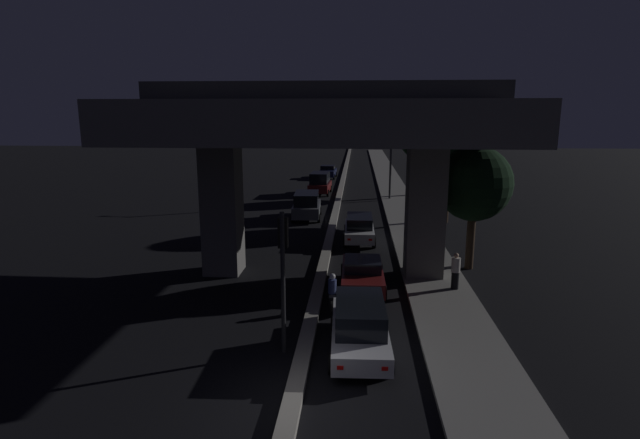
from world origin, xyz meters
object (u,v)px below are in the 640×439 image
object	(u,v)px
car_dark_red_second	(362,273)
motorcycle_black_filtering_near	(332,294)
car_white_third	(359,228)
pedestrian_on_sidewalk	(456,271)
traffic_light_left_of_median	(283,257)
car_dark_blue_third_oncoming	(328,172)
car_white_lead	(360,325)
car_dark_red_second_oncoming	(320,183)
street_lamp	(386,143)
car_grey_lead_oncoming	(307,205)

from	to	relation	value
car_dark_red_second	motorcycle_black_filtering_near	bearing A→B (deg)	152.38
car_white_third	pedestrian_on_sidewalk	bearing A→B (deg)	-154.51
car_white_third	pedestrian_on_sidewalk	size ratio (longest dim) A/B	2.83
traffic_light_left_of_median	car_dark_blue_third_oncoming	world-z (taller)	traffic_light_left_of_median
car_white_lead	car_dark_red_second_oncoming	bearing A→B (deg)	4.85
traffic_light_left_of_median	car_dark_blue_third_oncoming	distance (m)	43.46
pedestrian_on_sidewalk	motorcycle_black_filtering_near	bearing A→B (deg)	-155.48
car_dark_red_second	pedestrian_on_sidewalk	bearing A→B (deg)	-90.25
car_dark_red_second_oncoming	pedestrian_on_sidewalk	distance (m)	26.75
street_lamp	car_grey_lead_oncoming	distance (m)	10.96
traffic_light_left_of_median	pedestrian_on_sidewalk	world-z (taller)	traffic_light_left_of_median
street_lamp	car_white_third	distance (m)	15.28
car_dark_red_second	car_white_third	world-z (taller)	car_white_third
car_grey_lead_oncoming	pedestrian_on_sidewalk	world-z (taller)	car_grey_lead_oncoming
car_white_lead	car_grey_lead_oncoming	bearing A→B (deg)	8.76
motorcycle_black_filtering_near	pedestrian_on_sidewalk	size ratio (longest dim) A/B	1.19
car_white_third	car_grey_lead_oncoming	world-z (taller)	car_grey_lead_oncoming
pedestrian_on_sidewalk	car_grey_lead_oncoming	bearing A→B (deg)	118.15
traffic_light_left_of_median	car_dark_red_second_oncoming	xyz separation A→B (m)	(-1.22, 31.47, -2.06)
car_dark_blue_third_oncoming	car_white_lead	bearing A→B (deg)	7.31
car_grey_lead_oncoming	pedestrian_on_sidewalk	xyz separation A→B (m)	(7.80, -14.58, -0.06)
car_white_lead	car_dark_red_second	xyz separation A→B (m)	(0.13, 5.59, -0.11)
traffic_light_left_of_median	car_grey_lead_oncoming	world-z (taller)	traffic_light_left_of_median
car_white_lead	car_white_third	bearing A→B (deg)	-1.83
traffic_light_left_of_median	car_white_lead	xyz separation A→B (m)	(2.39, 0.23, -2.27)
car_dark_blue_third_oncoming	car_white_third	bearing A→B (deg)	9.59
car_white_lead	motorcycle_black_filtering_near	distance (m)	3.45
car_white_lead	car_grey_lead_oncoming	distance (m)	20.53
car_dark_red_second	car_grey_lead_oncoming	size ratio (longest dim) A/B	1.01
street_lamp	traffic_light_left_of_median	bearing A→B (deg)	-99.29
car_grey_lead_oncoming	car_dark_red_second_oncoming	world-z (taller)	car_dark_red_second_oncoming
car_dark_red_second	car_dark_red_second_oncoming	distance (m)	25.92
traffic_light_left_of_median	motorcycle_black_filtering_near	xyz separation A→B (m)	(1.35, 3.52, -2.50)
traffic_light_left_of_median	street_lamp	xyz separation A→B (m)	(4.69, 28.66, 1.83)
car_grey_lead_oncoming	car_dark_red_second	bearing A→B (deg)	12.26
street_lamp	car_dark_red_second_oncoming	bearing A→B (deg)	154.58
car_grey_lead_oncoming	car_dark_red_second_oncoming	size ratio (longest dim) A/B	1.06
car_dark_red_second_oncoming	car_grey_lead_oncoming	bearing A→B (deg)	2.13
car_white_third	street_lamp	bearing A→B (deg)	-9.38
car_grey_lead_oncoming	motorcycle_black_filtering_near	size ratio (longest dim) A/B	2.31
car_white_lead	car_dark_blue_third_oncoming	bearing A→B (deg)	3.02
car_dark_blue_third_oncoming	motorcycle_black_filtering_near	size ratio (longest dim) A/B	2.22
car_grey_lead_oncoming	motorcycle_black_filtering_near	distance (m)	17.12
car_dark_blue_third_oncoming	motorcycle_black_filtering_near	distance (m)	39.94
car_white_lead	motorcycle_black_filtering_near	xyz separation A→B (m)	(-1.04, 3.28, -0.23)
traffic_light_left_of_median	pedestrian_on_sidewalk	xyz separation A→B (m)	(6.45, 5.84, -2.19)
car_grey_lead_oncoming	motorcycle_black_filtering_near	world-z (taller)	car_grey_lead_oncoming
car_dark_red_second	car_white_third	size ratio (longest dim) A/B	0.99
car_white_third	motorcycle_black_filtering_near	distance (m)	10.66
street_lamp	pedestrian_on_sidewalk	bearing A→B (deg)	-85.59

